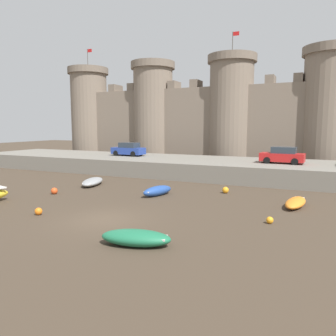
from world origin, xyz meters
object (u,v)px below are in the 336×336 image
at_px(rowboat_foreground_centre, 157,191).
at_px(car_quay_centre_west, 283,155).
at_px(mooring_buoy_mid_mud, 39,211).
at_px(car_quay_west, 128,149).
at_px(rowboat_foreground_right, 136,237).
at_px(mooring_buoy_near_shore, 225,190).
at_px(rowboat_midflat_left, 93,182).
at_px(mooring_buoy_off_centre, 270,220).
at_px(mooring_buoy_near_channel, 54,191).
at_px(rowboat_midflat_centre, 296,202).

relative_size(rowboat_foreground_centre, car_quay_centre_west, 0.73).
height_order(mooring_buoy_mid_mud, car_quay_west, car_quay_west).
height_order(rowboat_foreground_right, mooring_buoy_near_shore, rowboat_foreground_right).
xyz_separation_m(car_quay_centre_west, car_quay_west, (-18.02, 0.95, 0.00)).
height_order(rowboat_midflat_left, car_quay_centre_west, car_quay_centre_west).
distance_m(rowboat_foreground_right, mooring_buoy_off_centre, 7.78).
bearing_deg(mooring_buoy_off_centre, mooring_buoy_near_channel, 176.21).
height_order(mooring_buoy_near_channel, mooring_buoy_near_shore, same).
relative_size(rowboat_midflat_centre, mooring_buoy_near_shore, 6.82).
xyz_separation_m(mooring_buoy_near_channel, car_quay_west, (-2.39, 15.15, 2.21)).
relative_size(mooring_buoy_near_shore, car_quay_west, 0.12).
bearing_deg(mooring_buoy_near_channel, rowboat_foreground_right, -31.53).
height_order(rowboat_foreground_centre, car_quay_west, car_quay_west).
bearing_deg(car_quay_centre_west, mooring_buoy_near_channel, -137.75).
relative_size(mooring_buoy_near_channel, mooring_buoy_off_centre, 1.33).
bearing_deg(mooring_buoy_near_shore, mooring_buoy_near_channel, -154.07).
relative_size(mooring_buoy_near_shore, mooring_buoy_mid_mud, 1.15).
xyz_separation_m(rowboat_foreground_centre, mooring_buoy_near_shore, (4.54, 3.04, -0.13)).
bearing_deg(mooring_buoy_mid_mud, rowboat_midflat_centre, 31.57).
bearing_deg(mooring_buoy_mid_mud, car_quay_centre_west, 57.89).
bearing_deg(mooring_buoy_near_shore, car_quay_centre_west, 67.34).
height_order(mooring_buoy_near_shore, mooring_buoy_off_centre, mooring_buoy_near_shore).
bearing_deg(mooring_buoy_near_shore, rowboat_foreground_right, -93.16).
xyz_separation_m(mooring_buoy_mid_mud, car_quay_centre_west, (12.08, 19.24, 2.25)).
bearing_deg(rowboat_midflat_left, car_quay_centre_west, 32.36).
distance_m(rowboat_midflat_centre, mooring_buoy_mid_mud, 16.41).
bearing_deg(rowboat_foreground_right, mooring_buoy_mid_mud, 165.92).
bearing_deg(car_quay_centre_west, mooring_buoy_mid_mud, -122.11).
bearing_deg(rowboat_foreground_centre, rowboat_midflat_centre, 3.83).
distance_m(mooring_buoy_near_shore, mooring_buoy_off_centre, 8.23).
relative_size(mooring_buoy_near_shore, car_quay_centre_west, 0.12).
xyz_separation_m(mooring_buoy_near_shore, car_quay_centre_west, (3.46, 8.28, 2.21)).
relative_size(rowboat_midflat_centre, mooring_buoy_near_channel, 6.81).
bearing_deg(mooring_buoy_near_shore, rowboat_midflat_left, -173.04).
bearing_deg(car_quay_centre_west, rowboat_midflat_left, -147.64).
relative_size(rowboat_foreground_centre, mooring_buoy_near_channel, 5.94).
relative_size(rowboat_midflat_left, mooring_buoy_near_shore, 7.91).
distance_m(rowboat_foreground_centre, car_quay_west, 15.97).
distance_m(mooring_buoy_near_shore, car_quay_west, 17.38).
height_order(mooring_buoy_near_channel, mooring_buoy_off_centre, mooring_buoy_near_channel).
relative_size(rowboat_foreground_right, mooring_buoy_near_channel, 6.63).
xyz_separation_m(mooring_buoy_mid_mud, car_quay_west, (-5.94, 20.19, 2.25)).
bearing_deg(rowboat_midflat_left, rowboat_foreground_centre, -12.18).
bearing_deg(mooring_buoy_near_channel, car_quay_centre_west, 42.25).
xyz_separation_m(rowboat_foreground_right, rowboat_midflat_left, (-11.18, 11.50, -0.05)).
distance_m(rowboat_midflat_left, mooring_buoy_off_centre, 17.13).
xyz_separation_m(mooring_buoy_near_channel, mooring_buoy_mid_mud, (3.55, -5.05, -0.03)).
distance_m(rowboat_midflat_left, rowboat_midflat_centre, 17.28).
bearing_deg(rowboat_midflat_left, rowboat_midflat_centre, -3.06).
height_order(mooring_buoy_off_centre, car_quay_centre_west, car_quay_centre_west).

